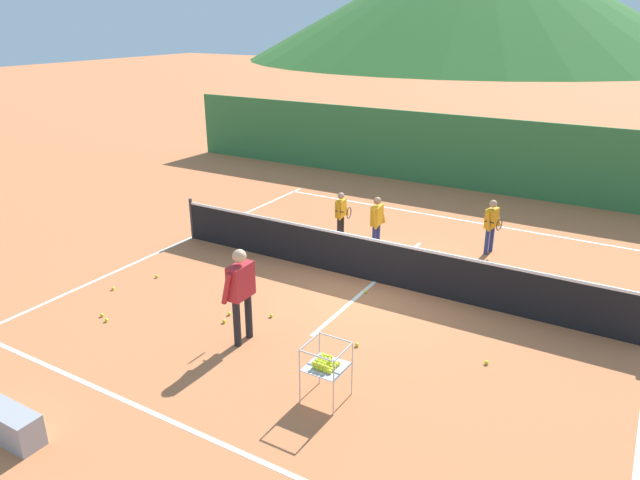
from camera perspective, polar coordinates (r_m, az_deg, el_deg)
name	(u,v)px	position (r m, az deg, el deg)	size (l,w,h in m)	color
ground_plane	(375,282)	(12.44, 5.42, -4.11)	(120.00, 120.00, 0.00)	#C67042
line_baseline_near	(198,433)	(8.46, -11.93, -18.12)	(10.39, 0.08, 0.01)	white
line_baseline_far	(449,218)	(16.65, 12.60, 2.13)	(10.39, 0.08, 0.01)	white
line_sideline_west	(191,238)	(15.17, -12.57, 0.24)	(0.08, 10.43, 0.01)	white
line_service_center	(375,282)	(12.44, 5.42, -4.10)	(0.08, 5.23, 0.01)	white
tennis_net	(376,260)	(12.24, 5.50, -2.00)	(10.32, 0.08, 1.05)	#333338
instructor	(241,287)	(9.87, -7.81, -4.62)	(0.43, 0.78, 1.72)	black
student_0	(341,212)	(14.46, 2.10, 2.82)	(0.45, 0.57, 1.23)	black
student_1	(377,219)	(13.79, 5.62, 2.09)	(0.24, 0.54, 1.35)	navy
student_2	(492,222)	(14.17, 16.56, 1.74)	(0.42, 0.68, 1.32)	navy
ball_cart	(325,364)	(8.57, 0.51, -12.11)	(0.58, 0.58, 0.90)	#B7B7BC
tennis_ball_0	(102,315)	(11.74, -20.68, -6.93)	(0.07, 0.07, 0.07)	yellow
tennis_ball_1	(106,320)	(11.53, -20.29, -7.40)	(0.07, 0.07, 0.07)	yellow
tennis_ball_2	(113,288)	(12.76, -19.73, -4.51)	(0.07, 0.07, 0.07)	yellow
tennis_ball_3	(365,291)	(11.92, 4.49, -5.08)	(0.07, 0.07, 0.07)	yellow
tennis_ball_4	(157,276)	(13.05, -15.79, -3.46)	(0.07, 0.07, 0.07)	yellow
tennis_ball_5	(357,345)	(10.11, 3.67, -10.25)	(0.07, 0.07, 0.07)	yellow
tennis_ball_7	(486,362)	(10.00, 16.08, -11.51)	(0.07, 0.07, 0.07)	yellow
tennis_ball_9	(271,315)	(11.02, -4.82, -7.42)	(0.07, 0.07, 0.07)	yellow
tennis_ball_10	(224,321)	(10.93, -9.43, -7.90)	(0.07, 0.07, 0.07)	yellow
tennis_ball_11	(229,314)	(11.18, -8.93, -7.17)	(0.07, 0.07, 0.07)	yellow
windscreen_fence	(484,155)	(19.19, 15.85, 8.03)	(22.86, 0.08, 2.38)	#33753D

